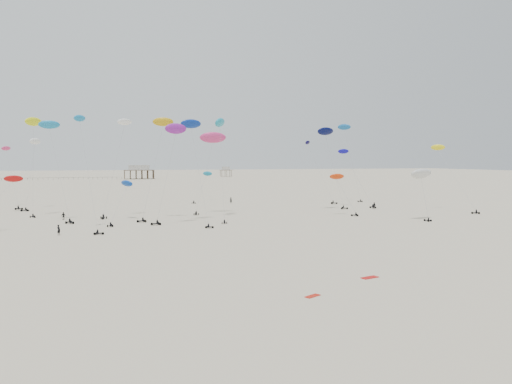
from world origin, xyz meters
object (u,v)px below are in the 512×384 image
object	(u,v)px
rig_9	(451,169)
spectator_0	(59,235)
pavilion_small	(226,172)
pavilion_main	(139,173)
rig_4	(193,134)
rig_0	(8,184)

from	to	relation	value
rig_9	spectator_0	xyz separation A→B (m)	(-98.05, -17.97, -11.29)
pavilion_small	spectator_0	bearing A→B (deg)	-108.48
pavilion_main	pavilion_small	bearing A→B (deg)	23.20
rig_4	spectator_0	bearing A→B (deg)	-26.08
spectator_0	rig_0	bearing A→B (deg)	-30.96
rig_0	spectator_0	distance (m)	50.22
rig_0	rig_4	distance (m)	55.99
rig_4	spectator_0	world-z (taller)	rig_4
pavilion_main	pavilion_small	world-z (taller)	pavilion_main
pavilion_small	pavilion_main	bearing A→B (deg)	-156.80
rig_0	rig_9	size ratio (longest dim) A/B	0.51
rig_4	pavilion_main	bearing A→B (deg)	-143.78
pavilion_main	rig_0	world-z (taller)	rig_0
rig_0	pavilion_small	bearing A→B (deg)	-144.32
rig_9	spectator_0	distance (m)	100.33
rig_0	spectator_0	xyz separation A→B (m)	(16.59, -46.84, -7.28)
pavilion_small	spectator_0	size ratio (longest dim) A/B	3.93
rig_9	rig_4	bearing A→B (deg)	101.91
pavilion_small	rig_0	distance (m)	274.13
pavilion_main	rig_9	world-z (taller)	rig_9
spectator_0	pavilion_small	bearing A→B (deg)	-68.93
pavilion_main	rig_0	bearing A→B (deg)	-101.71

